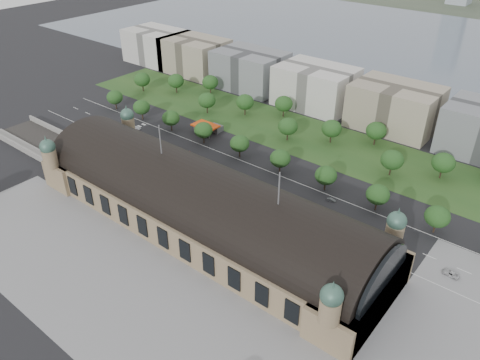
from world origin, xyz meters
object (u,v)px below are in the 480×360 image
Objects in this scene: traffic_car_6 at (451,274)px; traffic_car_5 at (331,200)px; petrol_station at (211,127)px; traffic_car_0 at (112,133)px; parked_car_1 at (116,146)px; bus_west at (230,185)px; parked_car_0 at (135,149)px; traffic_car_1 at (137,128)px; parked_car_6 at (205,186)px; traffic_car_4 at (275,198)px; traffic_car_3 at (192,155)px; parked_car_3 at (164,162)px; traffic_car_2 at (143,147)px; bus_mid at (255,198)px; parked_car_2 at (166,169)px; parked_car_5 at (159,164)px; bus_east at (282,209)px; parked_car_4 at (171,169)px.

traffic_car_5 is at bearing -97.85° from traffic_car_6.
traffic_car_6 is at bearing -13.16° from petrol_station.
traffic_car_0 is 0.80× the size of traffic_car_6.
parked_car_1 is (-164.97, -11.81, -0.11)m from traffic_car_6.
traffic_car_0 is 0.36× the size of bus_west.
parked_car_0 is 0.32× the size of bus_west.
parked_car_1 is at bearing -165.82° from traffic_car_1.
parked_car_6 reaches higher than parked_car_0.
bus_west reaches higher than traffic_car_4.
bus_west reaches higher than traffic_car_1.
bus_west reaches higher than traffic_car_0.
parked_car_3 is at bearing 164.25° from traffic_car_3.
traffic_car_2 is 153.26m from traffic_car_6.
bus_mid reaches higher than traffic_car_5.
traffic_car_2 is at bearing 116.17° from traffic_car_3.
traffic_car_6 is (153.22, 3.54, 0.08)m from traffic_car_2.
parked_car_3 is 30.53m from parked_car_6.
traffic_car_1 is 0.97× the size of parked_car_2.
traffic_car_4 is 23.68m from traffic_car_5.
parked_car_5 reaches higher than parked_car_0.
traffic_car_0 reaches higher than parked_car_5.
traffic_car_1 is 1.03× the size of parked_car_0.
petrol_station reaches higher than parked_car_2.
parked_car_0 is at bearing 93.31° from bus_east.
traffic_car_4 is 73.17m from traffic_car_6.
traffic_car_4 is 92.57m from parked_car_1.
traffic_car_2 is 1.01× the size of parked_car_5.
parked_car_4 is 60.19m from bus_east.
parked_car_0 is at bearing -140.33° from traffic_car_1.
traffic_car_0 is 24.66m from parked_car_0.
traffic_car_0 is at bearing 92.42° from bus_west.
parked_car_5 is at bearing -78.64° from traffic_car_6.
traffic_car_6 reaches higher than parked_car_3.
traffic_car_4 is at bearing 76.96° from parked_car_6.
traffic_car_1 is 173.46m from traffic_car_6.
traffic_car_2 is 1.14× the size of traffic_car_4.
traffic_car_4 is 0.88× the size of parked_car_5.
traffic_car_5 is 0.83× the size of parked_car_3.
parked_car_2 is 0.37× the size of bus_east.
parked_car_4 reaches higher than traffic_car_2.
parked_car_1 is (-37.09, -17.92, -0.09)m from traffic_car_3.
parked_car_3 reaches higher than parked_car_5.
bus_mid reaches higher than traffic_car_0.
parked_car_2 is 48.18m from bus_mid.
bus_west reaches higher than parked_car_4.
traffic_car_1 is 0.73× the size of traffic_car_6.
traffic_car_6 is at bearing 63.47° from parked_car_5.
bus_west is at bearing 70.56° from parked_car_2.
traffic_car_4 is (65.71, -32.42, -2.16)m from petrol_station.
traffic_car_2 is 1.37× the size of traffic_car_5.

